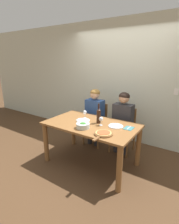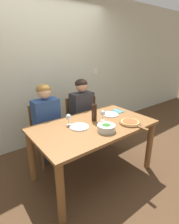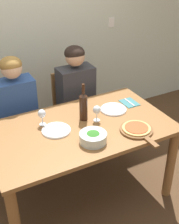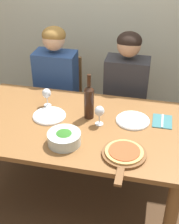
% 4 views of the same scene
% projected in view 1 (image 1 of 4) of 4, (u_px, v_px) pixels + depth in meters
% --- Properties ---
extents(ground_plane, '(40.00, 40.00, 0.00)m').
position_uv_depth(ground_plane, '(91.00, 162.00, 3.27)').
color(ground_plane, '#4C331E').
extents(back_wall, '(10.00, 0.06, 2.70)m').
position_uv_depth(back_wall, '(124.00, 82.00, 3.93)').
color(back_wall, beige).
rests_on(back_wall, ground).
extents(dining_table, '(1.60, 0.92, 0.77)m').
position_uv_depth(dining_table, '(91.00, 130.00, 3.08)').
color(dining_table, brown).
rests_on(dining_table, ground).
extents(chair_left, '(0.42, 0.42, 0.90)m').
position_uv_depth(chair_left, '(97.00, 122.00, 3.93)').
color(chair_left, brown).
rests_on(chair_left, ground).
extents(chair_right, '(0.42, 0.42, 0.90)m').
position_uv_depth(chair_right, '(124.00, 128.00, 3.58)').
color(chair_right, brown).
rests_on(chair_right, ground).
extents(person_woman, '(0.47, 0.51, 1.25)m').
position_uv_depth(person_woman, '(94.00, 112.00, 3.77)').
color(person_woman, '#28282D').
rests_on(person_woman, ground).
extents(person_man, '(0.47, 0.51, 1.25)m').
position_uv_depth(person_man, '(123.00, 117.00, 3.42)').
color(person_man, '#28282D').
rests_on(person_man, ground).
extents(wine_bottle, '(0.07, 0.07, 0.35)m').
position_uv_depth(wine_bottle, '(99.00, 115.00, 3.03)').
color(wine_bottle, black).
rests_on(wine_bottle, dining_table).
extents(broccoli_bowl, '(0.22, 0.22, 0.09)m').
position_uv_depth(broccoli_bowl, '(83.00, 126.00, 2.84)').
color(broccoli_bowl, silver).
rests_on(broccoli_bowl, dining_table).
extents(dinner_plate_left, '(0.25, 0.25, 0.02)m').
position_uv_depth(dinner_plate_left, '(83.00, 120.00, 3.18)').
color(dinner_plate_left, white).
rests_on(dinner_plate_left, dining_table).
extents(dinner_plate_right, '(0.25, 0.25, 0.02)m').
position_uv_depth(dinner_plate_right, '(116.00, 126.00, 2.91)').
color(dinner_plate_right, white).
rests_on(dinner_plate_right, dining_table).
extents(pizza_on_board, '(0.28, 0.42, 0.04)m').
position_uv_depth(pizza_on_board, '(103.00, 134.00, 2.60)').
color(pizza_on_board, brown).
rests_on(pizza_on_board, dining_table).
extents(wine_glass_left, '(0.07, 0.07, 0.15)m').
position_uv_depth(wine_glass_left, '(85.00, 113.00, 3.30)').
color(wine_glass_left, silver).
rests_on(wine_glass_left, dining_table).
extents(wine_glass_right, '(0.07, 0.07, 0.15)m').
position_uv_depth(wine_glass_right, '(101.00, 119.00, 2.93)').
color(wine_glass_right, silver).
rests_on(wine_glass_right, dining_table).
extents(fork_on_napkin, '(0.14, 0.18, 0.01)m').
position_uv_depth(fork_on_napkin, '(129.00, 128.00, 2.83)').
color(fork_on_napkin, '#387075').
rests_on(fork_on_napkin, dining_table).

